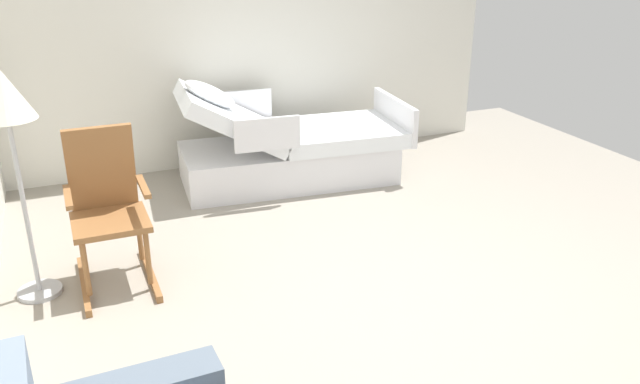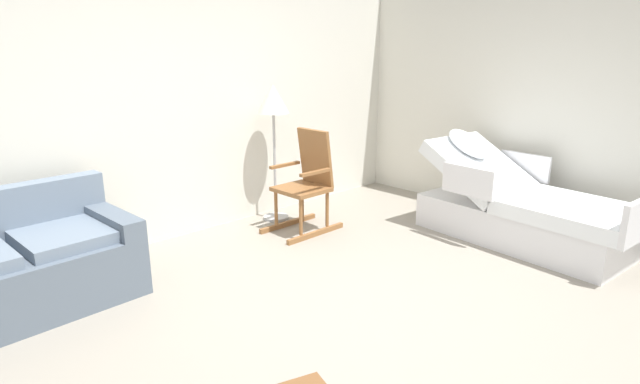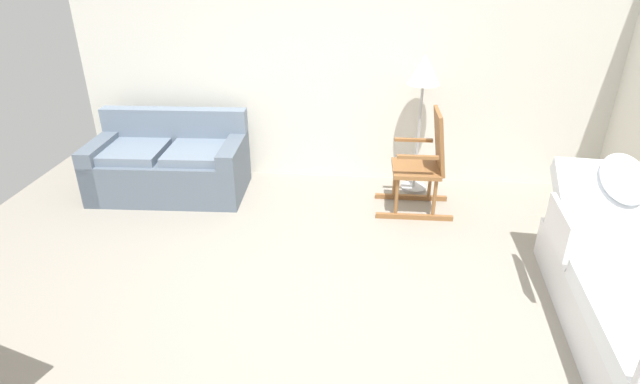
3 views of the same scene
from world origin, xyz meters
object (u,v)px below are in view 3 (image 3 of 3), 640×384
rocking_chair (424,164)px  floor_lamp (423,79)px  hospital_bed (639,297)px  couch (170,166)px

rocking_chair → floor_lamp: floor_lamp is taller
hospital_bed → floor_lamp: size_ratio=1.44×
couch → rocking_chair: 2.69m
hospital_bed → couch: size_ratio=1.31×
hospital_bed → floor_lamp: 2.74m
couch → rocking_chair: bearing=-3.9°
floor_lamp → rocking_chair: bearing=-87.1°
couch → rocking_chair: size_ratio=1.55×
rocking_chair → hospital_bed: bearing=-53.2°
hospital_bed → couch: hospital_bed is taller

